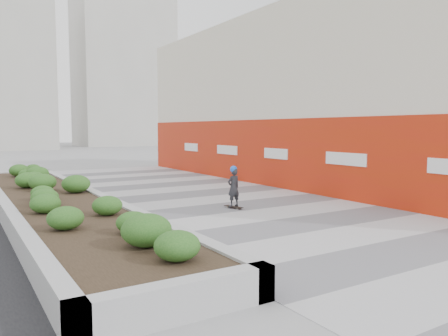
% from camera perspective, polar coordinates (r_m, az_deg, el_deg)
% --- Properties ---
extents(ground, '(160.00, 160.00, 0.00)m').
position_cam_1_polar(ground, '(10.90, 16.78, -8.74)').
color(ground, gray).
rests_on(ground, ground).
extents(walkway, '(8.00, 36.00, 0.01)m').
position_cam_1_polar(walkway, '(13.03, 6.80, -6.28)').
color(walkway, '#A8A8AD').
rests_on(walkway, ground).
extents(building, '(6.04, 24.08, 8.00)m').
position_cam_1_polar(building, '(21.91, 11.52, 8.70)').
color(building, silver).
rests_on(building, ground).
extents(planter, '(3.00, 18.00, 0.90)m').
position_cam_1_polar(planter, '(14.36, -21.49, -3.86)').
color(planter, '#9E9EA0').
rests_on(planter, ground).
extents(distant_bldg_north_r, '(14.00, 10.00, 24.00)m').
position_cam_1_polar(distant_bldg_north_r, '(71.43, -13.00, 12.58)').
color(distant_bldg_north_r, '#ADAAA3').
rests_on(distant_bldg_north_r, ground).
extents(manhole_cover, '(0.44, 0.44, 0.01)m').
position_cam_1_polar(manhole_cover, '(13.34, 8.49, -6.04)').
color(manhole_cover, '#595654').
rests_on(manhole_cover, ground).
extents(skateboarder, '(0.49, 0.75, 1.40)m').
position_cam_1_polar(skateboarder, '(14.06, 1.26, -2.49)').
color(skateboarder, beige).
rests_on(skateboarder, ground).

